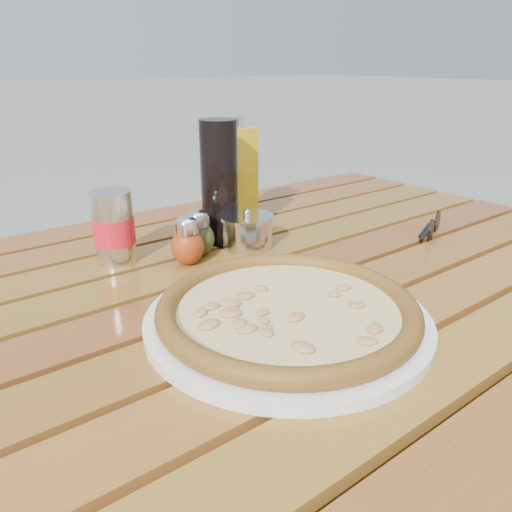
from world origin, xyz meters
TOP-DOWN VIEW (x-y plane):
  - table at (0.00, -0.00)m, footprint 1.40×0.90m
  - plate at (-0.07, -0.13)m, footprint 0.42×0.42m
  - pizza at (-0.07, -0.13)m, footprint 0.36×0.36m
  - pepper_shaker at (-0.06, 0.12)m, footprint 0.06×0.06m
  - oregano_shaker at (-0.03, 0.14)m, footprint 0.06×0.06m
  - dark_bottle at (0.04, 0.18)m, footprint 0.07×0.07m
  - soda_can at (-0.15, 0.20)m, footprint 0.09×0.09m
  - olive_oil_cruet at (0.14, 0.26)m, footprint 0.06×0.06m
  - parmesan_tin at (0.06, 0.13)m, footprint 0.11×0.11m
  - sunglasses at (0.38, -0.04)m, footprint 0.11×0.06m

SIDE VIEW (x-z plane):
  - table at x=0.00m, z-range 0.30..1.05m
  - plate at x=-0.07m, z-range 0.75..0.76m
  - sunglasses at x=0.38m, z-range 0.74..0.79m
  - pizza at x=-0.07m, z-range 0.76..0.79m
  - parmesan_tin at x=0.06m, z-range 0.74..0.82m
  - pepper_shaker at x=-0.06m, z-range 0.75..0.83m
  - oregano_shaker at x=-0.03m, z-range 0.75..0.83m
  - soda_can at x=-0.15m, z-range 0.75..0.87m
  - olive_oil_cruet at x=0.14m, z-range 0.74..0.95m
  - dark_bottle at x=0.04m, z-range 0.75..0.97m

